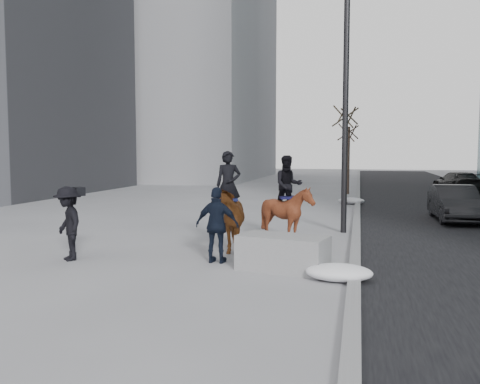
% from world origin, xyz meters
% --- Properties ---
extents(ground, '(120.00, 120.00, 0.00)m').
position_xyz_m(ground, '(0.00, 0.00, 0.00)').
color(ground, gray).
rests_on(ground, ground).
extents(road, '(8.00, 90.00, 0.01)m').
position_xyz_m(road, '(7.00, 10.00, 0.01)').
color(road, black).
rests_on(road, ground).
extents(curb, '(0.25, 90.00, 0.12)m').
position_xyz_m(curb, '(3.00, 10.00, 0.06)').
color(curb, gray).
rests_on(curb, ground).
extents(planter, '(2.06, 1.36, 0.76)m').
position_xyz_m(planter, '(1.48, -1.01, 0.38)').
color(planter, gray).
rests_on(planter, ground).
extents(car_near, '(1.49, 4.02, 1.31)m').
position_xyz_m(car_near, '(6.51, 8.11, 0.66)').
color(car_near, black).
rests_on(car_near, ground).
extents(car_far, '(2.55, 4.81, 1.33)m').
position_xyz_m(car_far, '(8.82, 20.76, 0.66)').
color(car_far, black).
rests_on(car_far, ground).
extents(tree_near, '(1.20, 1.20, 5.09)m').
position_xyz_m(tree_near, '(2.40, 12.76, 2.54)').
color(tree_near, '#3A2E22').
rests_on(tree_near, ground).
extents(tree_far, '(1.20, 1.20, 4.43)m').
position_xyz_m(tree_far, '(2.40, 18.97, 2.22)').
color(tree_far, '#33271E').
rests_on(tree_far, ground).
extents(mounted_left, '(1.42, 2.17, 2.58)m').
position_xyz_m(mounted_left, '(-0.25, 0.81, 0.96)').
color(mounted_left, '#512510').
rests_on(mounted_left, ground).
extents(mounted_right, '(1.70, 1.80, 2.46)m').
position_xyz_m(mounted_right, '(1.10, 2.35, 0.99)').
color(mounted_right, '#522010').
rests_on(mounted_right, ground).
extents(feeder, '(1.05, 0.88, 1.75)m').
position_xyz_m(feeder, '(-0.11, -0.63, 0.88)').
color(feeder, black).
rests_on(feeder, ground).
extents(camera_crew, '(1.27, 1.25, 1.75)m').
position_xyz_m(camera_crew, '(-3.61, -1.17, 0.89)').
color(camera_crew, black).
rests_on(camera_crew, ground).
extents(lamppost, '(0.25, 1.02, 9.09)m').
position_xyz_m(lamppost, '(2.60, 4.53, 4.99)').
color(lamppost, black).
rests_on(lamppost, ground).
extents(snow_piles, '(1.34, 15.77, 0.34)m').
position_xyz_m(snow_piles, '(2.70, 5.10, 0.17)').
color(snow_piles, white).
rests_on(snow_piles, ground).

